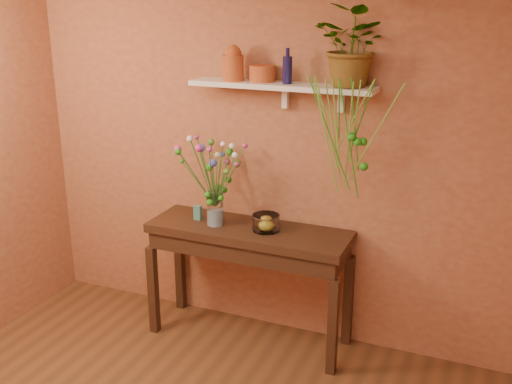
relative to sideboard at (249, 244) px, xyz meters
The scene contains 13 objects.
room 1.84m from the sideboard, 85.47° to the right, with size 4.04×4.04×2.70m.
sideboard is the anchor object (origin of this frame).
wall_shelf 1.17m from the sideboard, 33.96° to the left, with size 1.30×0.24×0.19m.
terracotta_jug 1.30m from the sideboard, 145.75° to the left, with size 0.19×0.19×0.24m.
terracotta_pot 1.23m from the sideboard, 74.91° to the left, with size 0.18×0.18×0.11m, color #A95726.
blue_bottle 1.29m from the sideboard, 25.73° to the left, with size 0.07×0.07×0.24m.
spider_plant 1.59m from the sideboard, 11.69° to the left, with size 0.47×0.41×0.52m, color #258217.
plant_fronds 1.13m from the sideboard, ahead, with size 0.63×0.30×0.81m.
glass_vase 0.35m from the sideboard, behind, with size 0.12×0.12×0.25m.
bouquet 0.64m from the sideboard, behind, with size 0.47×0.46×0.52m.
glass_bowl 0.23m from the sideboard, ahead, with size 0.19×0.19×0.12m.
lemon 0.22m from the sideboard, ahead, with size 0.08×0.08×0.08m, color yellow.
carton 0.46m from the sideboard, behind, with size 0.05×0.04×0.11m, color #2D607E.
Camera 1 is at (1.48, -1.98, 2.51)m, focal length 42.17 mm.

